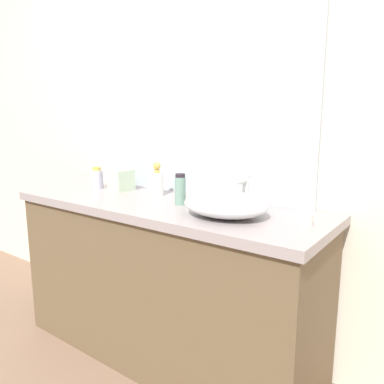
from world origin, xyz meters
The scene contains 10 objects.
bathroom_wall_rear centered at (0.00, 0.73, 1.30)m, with size 6.00×0.06×2.60m, color silver.
vanity_counter centered at (-0.03, 0.40, 0.44)m, with size 1.73×0.59×0.87m.
wall_mirror_panel centered at (-0.03, 0.69, 1.34)m, with size 1.41×0.01×0.94m, color #B2BCC6.
sink_basin centered at (0.38, 0.34, 0.92)m, with size 0.39×0.31×0.11m, color silver.
faucet centered at (0.38, 0.51, 0.97)m, with size 0.03×0.14×0.17m.
soap_dispenser centered at (-0.17, 0.51, 0.95)m, with size 0.07×0.07×0.19m.
lotion_bottle centered at (-0.62, 0.46, 0.93)m, with size 0.07×0.07×0.13m.
perfume_bottle centered at (0.08, 0.41, 0.95)m, with size 0.05×0.05×0.16m.
tissue_box centered at (-0.44, 0.50, 0.94)m, with size 0.14×0.14×0.17m.
candle_jar centered at (0.72, 0.42, 0.89)m, with size 0.06×0.06×0.05m, color silver.
Camera 1 is at (1.22, -1.05, 1.29)m, focal length 35.02 mm.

